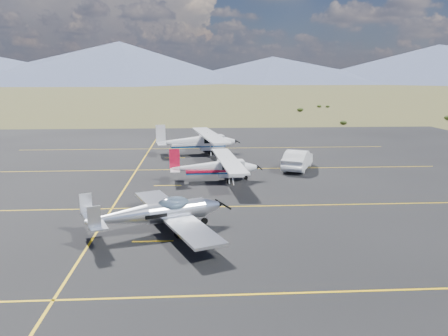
# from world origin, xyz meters

# --- Properties ---
(ground) EXTENTS (1600.00, 1600.00, 0.00)m
(ground) POSITION_xyz_m (0.00, 0.00, 0.00)
(ground) COLOR #383D1C
(ground) RESTS_ON ground
(apron) EXTENTS (72.00, 72.00, 0.02)m
(apron) POSITION_xyz_m (0.00, 7.00, 0.00)
(apron) COLOR black
(apron) RESTS_ON ground
(aircraft_low_wing) EXTENTS (7.26, 9.64, 2.14)m
(aircraft_low_wing) POSITION_xyz_m (-2.73, -2.13, 1.02)
(aircraft_low_wing) COLOR silver
(aircraft_low_wing) RESTS_ON apron
(aircraft_cessna) EXTENTS (6.02, 10.02, 2.53)m
(aircraft_cessna) POSITION_xyz_m (0.55, 8.72, 1.13)
(aircraft_cessna) COLOR silver
(aircraft_cessna) RESTS_ON apron
(aircraft_plain) EXTENTS (7.41, 12.21, 3.08)m
(aircraft_plain) POSITION_xyz_m (-0.76, 20.47, 1.37)
(aircraft_plain) COLOR silver
(aircraft_plain) RESTS_ON apron
(sedan) EXTENTS (3.71, 5.42, 1.69)m
(sedan) POSITION_xyz_m (7.76, 12.54, 0.86)
(sedan) COLOR white
(sedan) RESTS_ON apron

